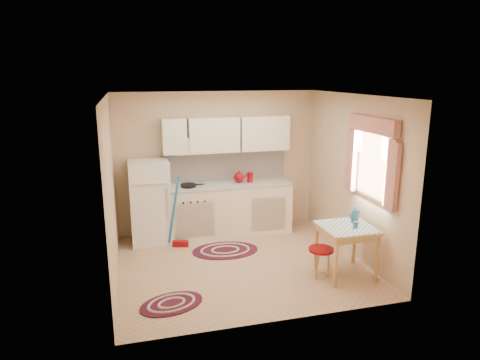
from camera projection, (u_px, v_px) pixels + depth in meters
name	position (u px, v px, depth m)	size (l,w,h in m)	color
room_shell	(247.00, 157.00, 6.34)	(3.64, 3.60, 2.52)	tan
fridge	(150.00, 202.00, 7.16)	(0.65, 0.60, 1.40)	white
broom	(179.00, 212.00, 6.96)	(0.28, 0.12, 1.20)	#1D6EB5
base_cabinets	(227.00, 210.00, 7.60)	(2.25, 0.60, 0.88)	white
countertop	(227.00, 185.00, 7.48)	(2.27, 0.62, 0.04)	#BAB9B0
frying_pan	(188.00, 186.00, 7.26)	(0.26, 0.26, 0.05)	black
red_kettle	(239.00, 177.00, 7.51)	(0.20, 0.18, 0.20)	maroon
red_canister	(250.00, 178.00, 7.57)	(0.10, 0.10, 0.16)	maroon
table	(346.00, 251.00, 6.04)	(0.72, 0.72, 0.72)	#DFB06F
stool	(320.00, 262.00, 6.02)	(0.35, 0.35, 0.42)	maroon
coffee_pot	(355.00, 214.00, 6.07)	(0.13, 0.11, 0.26)	#28687C
mug	(355.00, 225.00, 5.86)	(0.07, 0.07, 0.10)	#28687C
rug_center	(225.00, 250.00, 6.92)	(1.07, 0.72, 0.02)	maroon
rug_left	(172.00, 304.00, 5.32)	(0.81, 0.54, 0.02)	maroon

